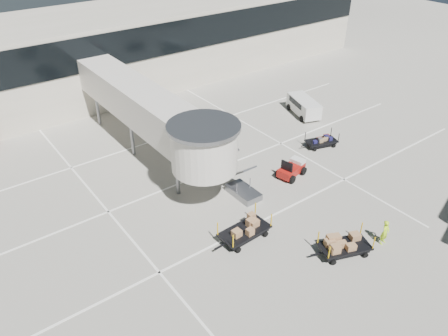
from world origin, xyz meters
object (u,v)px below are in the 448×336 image
(baggage_tug, at_px, (292,169))
(ground_worker, at_px, (385,232))
(box_cart_far, at_px, (244,231))
(minivan, at_px, (303,105))
(box_cart_near, at_px, (345,245))
(suitcase_cart, at_px, (322,141))

(baggage_tug, relative_size, ground_worker, 1.50)
(box_cart_far, xyz_separation_m, minivan, (16.05, 10.77, 0.38))
(box_cart_far, bearing_deg, box_cart_near, -51.36)
(suitcase_cart, bearing_deg, box_cart_near, -114.86)
(minivan, bearing_deg, box_cart_far, -127.45)
(minivan, bearing_deg, ground_worker, -101.45)
(box_cart_far, distance_m, ground_worker, 8.59)
(box_cart_near, bearing_deg, baggage_tug, 87.20)
(ground_worker, bearing_deg, box_cart_near, 155.92)
(box_cart_near, xyz_separation_m, box_cart_far, (-4.01, 4.60, -0.02))
(baggage_tug, relative_size, suitcase_cart, 0.77)
(suitcase_cart, height_order, box_cart_near, box_cart_near)
(baggage_tug, xyz_separation_m, ground_worker, (-0.82, -8.93, 0.29))
(suitcase_cart, distance_m, ground_worker, 12.37)
(suitcase_cart, distance_m, box_cart_near, 13.21)
(box_cart_far, height_order, minivan, minivan)
(suitcase_cart, bearing_deg, ground_worker, -103.07)
(baggage_tug, height_order, ground_worker, ground_worker)
(ground_worker, xyz_separation_m, minivan, (9.41, 16.23, 0.11))
(baggage_tug, bearing_deg, ground_worker, -107.87)
(baggage_tug, relative_size, minivan, 0.56)
(box_cart_near, bearing_deg, ground_worker, 2.12)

